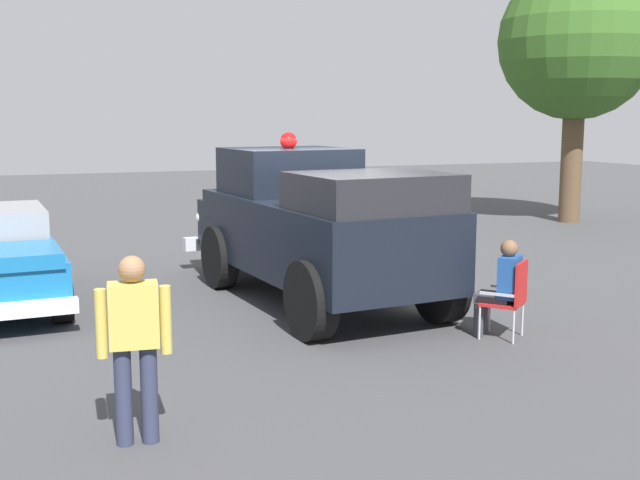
{
  "coord_description": "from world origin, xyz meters",
  "views": [
    {
      "loc": [
        -4.44,
        -11.33,
        2.84
      ],
      "look_at": [
        -0.14,
        -0.27,
        0.98
      ],
      "focal_mm": 44.44,
      "sensor_mm": 36.0,
      "label": 1
    }
  ],
  "objects_px": {
    "spectator_standing": "(134,337)",
    "oak_tree_distant": "(577,43)",
    "vintage_fire_truck": "(313,224)",
    "spectator_seated": "(502,285)",
    "lawn_chair_near_truck": "(511,294)"
  },
  "relations": [
    {
      "from": "vintage_fire_truck",
      "to": "lawn_chair_near_truck",
      "type": "height_order",
      "value": "vintage_fire_truck"
    },
    {
      "from": "spectator_standing",
      "to": "oak_tree_distant",
      "type": "bearing_deg",
      "value": 39.21
    },
    {
      "from": "spectator_seated",
      "to": "oak_tree_distant",
      "type": "bearing_deg",
      "value": 47.5
    },
    {
      "from": "spectator_standing",
      "to": "oak_tree_distant",
      "type": "distance_m",
      "value": 17.42
    },
    {
      "from": "vintage_fire_truck",
      "to": "spectator_seated",
      "type": "bearing_deg",
      "value": -62.08
    },
    {
      "from": "lawn_chair_near_truck",
      "to": "spectator_seated",
      "type": "height_order",
      "value": "spectator_seated"
    },
    {
      "from": "vintage_fire_truck",
      "to": "lawn_chair_near_truck",
      "type": "distance_m",
      "value": 3.41
    },
    {
      "from": "lawn_chair_near_truck",
      "to": "spectator_standing",
      "type": "height_order",
      "value": "spectator_standing"
    },
    {
      "from": "vintage_fire_truck",
      "to": "spectator_seated",
      "type": "xyz_separation_m",
      "value": [
        1.51,
        -2.85,
        -0.5
      ]
    },
    {
      "from": "vintage_fire_truck",
      "to": "spectator_seated",
      "type": "height_order",
      "value": "vintage_fire_truck"
    },
    {
      "from": "spectator_seated",
      "to": "spectator_standing",
      "type": "xyz_separation_m",
      "value": [
        -4.89,
        -1.71,
        0.27
      ]
    },
    {
      "from": "vintage_fire_truck",
      "to": "spectator_standing",
      "type": "bearing_deg",
      "value": -126.51
    },
    {
      "from": "oak_tree_distant",
      "to": "spectator_seated",
      "type": "bearing_deg",
      "value": -132.5
    },
    {
      "from": "oak_tree_distant",
      "to": "spectator_standing",
      "type": "bearing_deg",
      "value": -140.79
    },
    {
      "from": "spectator_standing",
      "to": "oak_tree_distant",
      "type": "relative_size",
      "value": 0.24
    }
  ]
}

